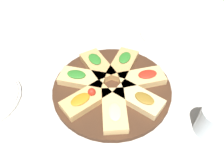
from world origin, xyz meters
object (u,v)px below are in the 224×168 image
(serving_board, at_px, (112,88))
(plate_right, at_px, (165,33))
(water_glass, at_px, (211,122))
(napkin_stack, at_px, (224,86))

(serving_board, relative_size, plate_right, 1.84)
(serving_board, height_order, water_glass, water_glass)
(serving_board, xyz_separation_m, water_glass, (0.06, -0.31, 0.04))
(serving_board, height_order, napkin_stack, serving_board)
(plate_right, bearing_deg, napkin_stack, -113.13)
(serving_board, xyz_separation_m, napkin_stack, (0.26, -0.28, -0.00))
(plate_right, height_order, napkin_stack, plate_right)
(plate_right, distance_m, water_glass, 0.48)
(serving_board, height_order, plate_right, same)
(water_glass, bearing_deg, serving_board, 101.16)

